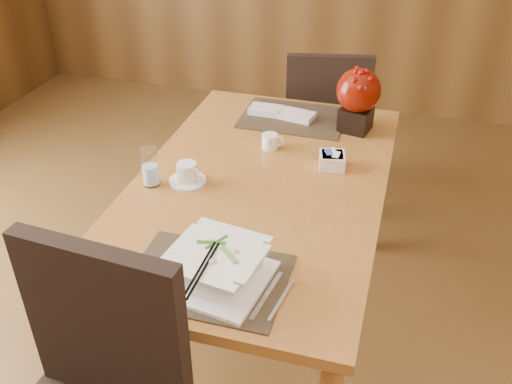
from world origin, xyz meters
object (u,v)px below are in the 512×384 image
(dining_table, at_px, (259,203))
(bread_plate, at_px, (110,268))
(water_glass, at_px, (150,167))
(far_chair, at_px, (325,123))
(coffee_cup, at_px, (187,174))
(sugar_caddy, at_px, (332,161))
(creamer_jug, at_px, (270,141))
(berry_decor, at_px, (358,96))
(soup_setting, at_px, (217,267))

(dining_table, bearing_deg, bread_plate, -115.89)
(water_glass, distance_m, far_chair, 1.25)
(coffee_cup, relative_size, sugar_caddy, 1.46)
(dining_table, xyz_separation_m, coffee_cup, (-0.25, -0.08, 0.13))
(creamer_jug, height_order, berry_decor, berry_decor)
(soup_setting, bearing_deg, bread_plate, -164.80)
(water_glass, height_order, sugar_caddy, water_glass)
(dining_table, distance_m, berry_decor, 0.63)
(soup_setting, height_order, water_glass, water_glass)
(creamer_jug, relative_size, berry_decor, 0.31)
(berry_decor, bearing_deg, bread_plate, -117.04)
(coffee_cup, bearing_deg, sugar_caddy, 27.37)
(dining_table, height_order, far_chair, far_chair)
(coffee_cup, distance_m, water_glass, 0.13)
(dining_table, height_order, soup_setting, soup_setting)
(creamer_jug, bearing_deg, dining_table, -89.24)
(dining_table, bearing_deg, creamer_jug, 96.56)
(sugar_caddy, height_order, bread_plate, sugar_caddy)
(creamer_jug, xyz_separation_m, sugar_caddy, (0.27, -0.08, -0.00))
(creamer_jug, distance_m, berry_decor, 0.42)
(sugar_caddy, xyz_separation_m, far_chair, (-0.16, 0.82, -0.25))
(berry_decor, bearing_deg, coffee_cup, -131.82)
(far_chair, bearing_deg, sugar_caddy, 89.23)
(sugar_caddy, distance_m, bread_plate, 0.93)
(dining_table, xyz_separation_m, sugar_caddy, (0.24, 0.18, 0.12))
(dining_table, height_order, berry_decor, berry_decor)
(berry_decor, bearing_deg, creamer_jug, -140.08)
(dining_table, bearing_deg, sugar_caddy, 36.68)
(soup_setting, relative_size, sugar_caddy, 3.32)
(berry_decor, bearing_deg, sugar_caddy, -97.01)
(coffee_cup, distance_m, far_chair, 1.15)
(coffee_cup, bearing_deg, creamer_jug, 56.43)
(sugar_caddy, bearing_deg, berry_decor, 82.99)
(dining_table, height_order, bread_plate, bread_plate)
(coffee_cup, height_order, water_glass, water_glass)
(sugar_caddy, distance_m, berry_decor, 0.36)
(soup_setting, relative_size, creamer_jug, 3.77)
(soup_setting, distance_m, sugar_caddy, 0.76)
(dining_table, xyz_separation_m, water_glass, (-0.37, -0.13, 0.17))
(sugar_caddy, relative_size, bread_plate, 0.66)
(berry_decor, distance_m, bread_plate, 1.25)
(soup_setting, xyz_separation_m, creamer_jug, (-0.06, 0.81, -0.03))
(sugar_caddy, relative_size, far_chair, 0.10)
(coffee_cup, distance_m, berry_decor, 0.80)
(coffee_cup, xyz_separation_m, bread_plate, (-0.04, -0.52, -0.03))
(soup_setting, bearing_deg, water_glass, 141.85)
(sugar_caddy, distance_m, far_chair, 0.88)
(water_glass, height_order, bread_plate, water_glass)
(sugar_caddy, bearing_deg, soup_setting, -105.48)
(water_glass, xyz_separation_m, sugar_caddy, (0.61, 0.30, -0.04))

